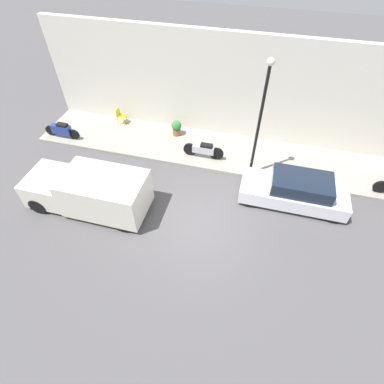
{
  "coord_description": "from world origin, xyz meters",
  "views": [
    {
      "loc": [
        -7.03,
        -1.65,
        9.43
      ],
      "look_at": [
        1.11,
        0.49,
        0.6
      ],
      "focal_mm": 28.0,
      "sensor_mm": 36.0,
      "label": 1
    }
  ],
  "objects_px": {
    "parked_car": "(295,191)",
    "motorcycle_blue": "(62,130)",
    "streetlamp": "(261,113)",
    "potted_plant": "(176,127)",
    "cafe_chair": "(120,115)",
    "delivery_van": "(89,191)",
    "scooter_silver": "(204,150)"
  },
  "relations": [
    {
      "from": "parked_car",
      "to": "motorcycle_blue",
      "type": "bearing_deg",
      "value": 82.83
    },
    {
      "from": "streetlamp",
      "to": "potted_plant",
      "type": "distance_m",
      "value": 5.28
    },
    {
      "from": "streetlamp",
      "to": "cafe_chair",
      "type": "distance_m",
      "value": 8.09
    },
    {
      "from": "delivery_van",
      "to": "potted_plant",
      "type": "distance_m",
      "value": 5.87
    },
    {
      "from": "delivery_van",
      "to": "streetlamp",
      "type": "bearing_deg",
      "value": -59.69
    },
    {
      "from": "delivery_van",
      "to": "cafe_chair",
      "type": "distance_m",
      "value": 5.93
    },
    {
      "from": "motorcycle_blue",
      "to": "cafe_chair",
      "type": "bearing_deg",
      "value": -50.22
    },
    {
      "from": "cafe_chair",
      "to": "motorcycle_blue",
      "type": "bearing_deg",
      "value": 129.78
    },
    {
      "from": "parked_car",
      "to": "delivery_van",
      "type": "distance_m",
      "value": 8.3
    },
    {
      "from": "scooter_silver",
      "to": "streetlamp",
      "type": "relative_size",
      "value": 0.37
    },
    {
      "from": "delivery_van",
      "to": "streetlamp",
      "type": "relative_size",
      "value": 0.94
    },
    {
      "from": "scooter_silver",
      "to": "cafe_chair",
      "type": "xyz_separation_m",
      "value": [
        1.68,
        5.01,
        0.07
      ]
    },
    {
      "from": "scooter_silver",
      "to": "potted_plant",
      "type": "relative_size",
      "value": 2.42
    },
    {
      "from": "parked_car",
      "to": "scooter_silver",
      "type": "xyz_separation_m",
      "value": [
        1.74,
        4.24,
        -0.08
      ]
    },
    {
      "from": "scooter_silver",
      "to": "parked_car",
      "type": "bearing_deg",
      "value": -112.33
    },
    {
      "from": "streetlamp",
      "to": "parked_car",
      "type": "bearing_deg",
      "value": -121.15
    },
    {
      "from": "delivery_van",
      "to": "potted_plant",
      "type": "xyz_separation_m",
      "value": [
        5.53,
        -1.94,
        -0.33
      ]
    },
    {
      "from": "motorcycle_blue",
      "to": "scooter_silver",
      "type": "relative_size",
      "value": 0.97
    },
    {
      "from": "parked_car",
      "to": "potted_plant",
      "type": "distance_m",
      "value": 6.8
    },
    {
      "from": "parked_car",
      "to": "delivery_van",
      "type": "bearing_deg",
      "value": 106.5
    },
    {
      "from": "parked_car",
      "to": "streetlamp",
      "type": "bearing_deg",
      "value": 58.85
    },
    {
      "from": "parked_car",
      "to": "delivery_van",
      "type": "height_order",
      "value": "delivery_van"
    },
    {
      "from": "scooter_silver",
      "to": "potted_plant",
      "type": "xyz_separation_m",
      "value": [
        1.43,
        1.77,
        0.0
      ]
    },
    {
      "from": "scooter_silver",
      "to": "motorcycle_blue",
      "type": "bearing_deg",
      "value": 92.18
    },
    {
      "from": "parked_car",
      "to": "scooter_silver",
      "type": "bearing_deg",
      "value": 67.67
    },
    {
      "from": "streetlamp",
      "to": "potted_plant",
      "type": "height_order",
      "value": "streetlamp"
    },
    {
      "from": "parked_car",
      "to": "cafe_chair",
      "type": "relative_size",
      "value": 4.96
    },
    {
      "from": "motorcycle_blue",
      "to": "potted_plant",
      "type": "height_order",
      "value": "motorcycle_blue"
    },
    {
      "from": "parked_car",
      "to": "cafe_chair",
      "type": "bearing_deg",
      "value": 69.67
    },
    {
      "from": "parked_car",
      "to": "cafe_chair",
      "type": "height_order",
      "value": "parked_car"
    },
    {
      "from": "delivery_van",
      "to": "streetlamp",
      "type": "xyz_separation_m",
      "value": [
        3.52,
        -6.03,
        2.35
      ]
    },
    {
      "from": "parked_car",
      "to": "potted_plant",
      "type": "height_order",
      "value": "parked_car"
    }
  ]
}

